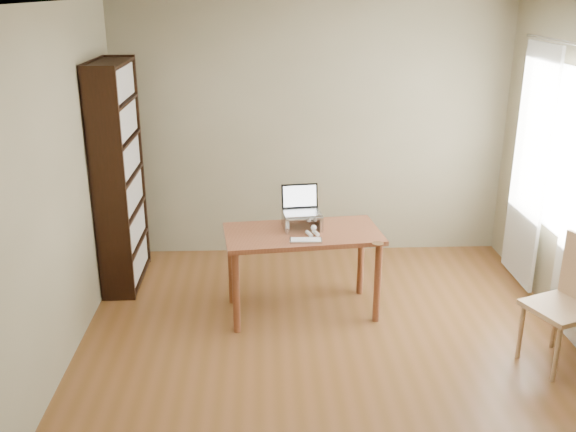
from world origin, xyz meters
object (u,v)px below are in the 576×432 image
object	(u,v)px
desk	(303,243)
cat	(306,219)
bookshelf	(119,176)
laptop	(302,205)
keyboard	(306,240)
chair	(572,300)

from	to	relation	value
desk	cat	world-z (taller)	cat
bookshelf	cat	size ratio (longest dim) A/B	4.29
laptop	keyboard	size ratio (longest dim) A/B	1.27
bookshelf	cat	distance (m)	1.80
laptop	chair	world-z (taller)	laptop
bookshelf	laptop	world-z (taller)	bookshelf
bookshelf	laptop	xyz separation A→B (m)	(1.65, -0.58, -0.11)
chair	bookshelf	bearing A→B (deg)	133.28
keyboard	cat	world-z (taller)	cat
cat	desk	bearing A→B (deg)	-124.00
desk	cat	xyz separation A→B (m)	(0.03, 0.11, 0.18)
laptop	keyboard	distance (m)	0.40
desk	laptop	size ratio (longest dim) A/B	4.06
laptop	chair	distance (m)	2.23
laptop	keyboard	world-z (taller)	laptop
laptop	cat	world-z (taller)	laptop
bookshelf	cat	world-z (taller)	bookshelf
cat	laptop	bearing A→B (deg)	126.43
keyboard	cat	bearing A→B (deg)	88.06
laptop	desk	bearing A→B (deg)	-96.48
laptop	chair	xyz separation A→B (m)	(1.92, -1.05, -0.41)
bookshelf	chair	distance (m)	3.96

